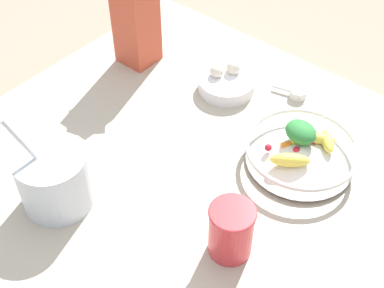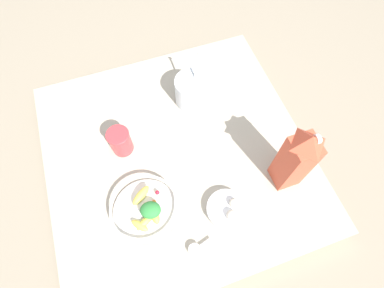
# 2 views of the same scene
# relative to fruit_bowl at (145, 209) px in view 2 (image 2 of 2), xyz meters

# --- Properties ---
(ground_plane) EXTENTS (6.00, 6.00, 0.00)m
(ground_plane) POSITION_rel_fruit_bowl_xyz_m (0.18, -0.17, -0.08)
(ground_plane) COLOR gray
(countertop) EXTENTS (0.97, 0.97, 0.05)m
(countertop) POSITION_rel_fruit_bowl_xyz_m (0.18, -0.17, -0.06)
(countertop) COLOR #B2A893
(countertop) RESTS_ON ground_plane
(fruit_bowl) EXTENTS (0.23, 0.23, 0.08)m
(fruit_bowl) POSITION_rel_fruit_bowl_xyz_m (0.00, 0.00, 0.00)
(fruit_bowl) COLOR silver
(fruit_bowl) RESTS_ON countertop
(milk_carton) EXTENTS (0.09, 0.09, 0.31)m
(milk_carton) POSITION_rel_fruit_bowl_xyz_m (-0.04, -0.50, 0.12)
(milk_carton) COLOR #CC4C33
(milk_carton) RESTS_ON countertop
(yogurt_tub) EXTENTS (0.14, 0.14, 0.23)m
(yogurt_tub) POSITION_rel_fruit_bowl_xyz_m (0.39, -0.30, 0.04)
(yogurt_tub) COLOR silver
(yogurt_tub) RESTS_ON countertop
(drinking_cup) EXTENTS (0.08, 0.08, 0.11)m
(drinking_cup) POSITION_rel_fruit_bowl_xyz_m (0.27, 0.02, 0.03)
(drinking_cup) COLOR #DB383D
(drinking_cup) RESTS_ON countertop
(measuring_scoop) EXTENTS (0.04, 0.08, 0.02)m
(measuring_scoop) POSITION_rel_fruit_bowl_xyz_m (-0.18, -0.12, -0.02)
(measuring_scoop) COLOR white
(measuring_scoop) RESTS_ON countertop
(garlic_bowl) EXTENTS (0.14, 0.14, 0.06)m
(garlic_bowl) POSITION_rel_fruit_bowl_xyz_m (-0.09, -0.26, -0.01)
(garlic_bowl) COLOR white
(garlic_bowl) RESTS_ON countertop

